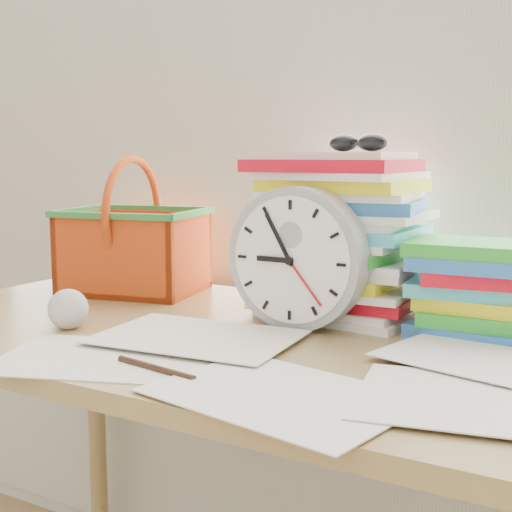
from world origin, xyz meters
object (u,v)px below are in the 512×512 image
Objects in this scene: desk at (254,377)px; clock at (298,258)px; book_stack at (493,290)px; basket at (134,226)px; paper_stack at (338,235)px.

clock reaches higher than desk.
book_stack is (0.35, 0.18, 0.15)m from desk.
desk is 0.51m from basket.
clock is 0.48m from basket.
book_stack is at bearing -4.69° from paper_stack.
book_stack is (0.30, 0.11, -0.04)m from clock.
clock is 0.92× the size of book_stack.
desk is 4.82× the size of basket.
paper_stack is at bearing 73.12° from desk.
basket is at bearing 179.04° from book_stack.
paper_stack reaches higher than basket.
basket is at bearing 155.39° from desk.
clock is 0.85× the size of basket.
basket is at bearing 165.36° from clock.
book_stack is (0.29, -0.02, -0.07)m from paper_stack.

